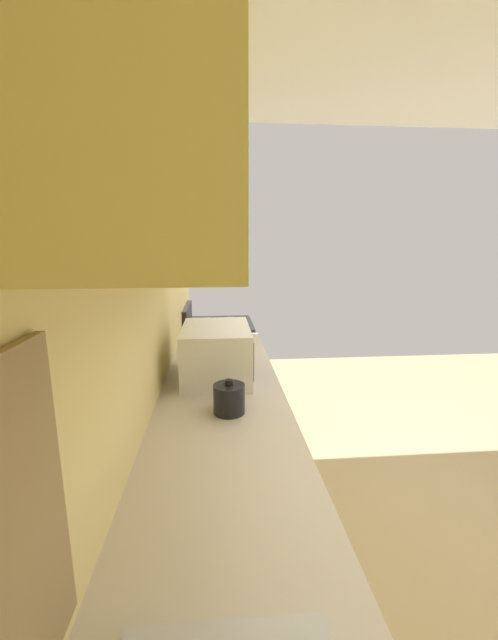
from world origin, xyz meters
The scene contains 8 objects.
ground_plane centered at (0.00, 0.00, 0.00)m, with size 6.47×6.47×0.00m, color tan.
wall_back centered at (0.00, 1.61, 1.38)m, with size 4.17×0.12×2.77m, color #F1D787.
counter_run centered at (-0.40, 1.25, 0.45)m, with size 3.24×0.64×0.90m.
upper_cabinets centered at (-0.40, 1.39, 1.97)m, with size 1.85×0.34×0.74m.
oven_range centered at (1.56, 1.25, 0.47)m, with size 0.68×0.63×1.08m.
microwave centered at (0.22, 1.27, 1.05)m, with size 0.51×0.38×0.29m.
bowl centered at (0.79, 1.21, 0.93)m, with size 0.19×0.19×0.05m.
kettle centered at (-0.23, 1.21, 0.97)m, with size 0.19×0.14×0.15m.
Camera 1 is at (-1.77, 1.25, 1.65)m, focal length 20.79 mm.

